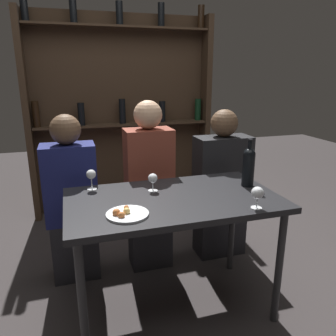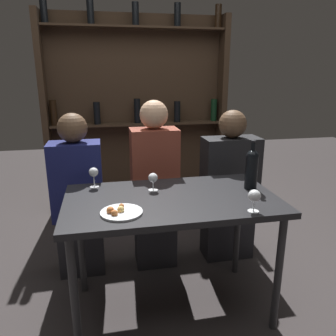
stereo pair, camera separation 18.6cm
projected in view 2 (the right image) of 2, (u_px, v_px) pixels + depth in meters
The scene contains 11 objects.
ground_plane at pixel (171, 307), 2.15m from camera, with size 10.00×10.00×0.00m, color #332D2D.
dining_table at pixel (172, 209), 1.95m from camera, with size 1.25×0.71×0.77m.
wine_rack_wall at pixel (137, 109), 3.52m from camera, with size 1.93×0.21×2.17m.
wine_bottle at pixel (252, 167), 2.04m from camera, with size 0.08×0.08×0.31m.
wine_glass_0 at pixel (254, 197), 1.71m from camera, with size 0.07×0.07×0.12m.
wine_glass_1 at pixel (94, 173), 2.08m from camera, with size 0.06×0.06×0.13m.
wine_glass_2 at pixel (153, 179), 2.02m from camera, with size 0.06×0.06×0.11m.
food_plate_0 at pixel (120, 212), 1.70m from camera, with size 0.22×0.22×0.04m.
seated_person_left at pixel (78, 200), 2.39m from camera, with size 0.36×0.22×1.21m.
seated_person_center at pixel (155, 190), 2.49m from camera, with size 0.35×0.22×1.29m.
seated_person_right at pixel (229, 191), 2.62m from camera, with size 0.43×0.22×1.21m.
Camera 2 is at (-0.38, -1.76, 1.48)m, focal length 35.00 mm.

